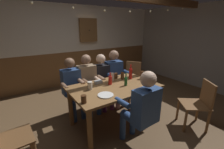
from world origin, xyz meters
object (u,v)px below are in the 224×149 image
at_px(person_0, 72,85).
at_px(pint_glass_3, 112,77).
at_px(pint_glass_5, 142,75).
at_px(condiment_caddy, 98,82).
at_px(person_3, 115,75).
at_px(bottle_1, 131,73).
at_px(chair_empty_near_right, 199,103).
at_px(wall_dart_cabinet, 88,30).
at_px(chair_empty_far_end, 132,77).
at_px(bottle_0, 126,81).
at_px(pint_glass_1, 122,76).
at_px(pint_glass_2, 84,99).
at_px(person_4, 142,107).
at_px(pint_glass_0, 90,86).
at_px(dining_table, 114,92).
at_px(pint_glass_4, 116,76).
at_px(person_2, 103,79).
at_px(person_1, 88,81).
at_px(plate_0, 106,95).
at_px(bottle_2, 110,80).
at_px(chair_empty_near_left, 5,140).

relative_size(person_0, pint_glass_3, 8.06).
bearing_deg(pint_glass_5, condiment_caddy, 162.79).
bearing_deg(person_3, bottle_1, 91.80).
distance_m(chair_empty_near_right, wall_dart_cabinet, 3.60).
xyz_separation_m(person_0, wall_dart_cabinet, (1.22, 1.73, 1.00)).
height_order(chair_empty_far_end, pint_glass_3, pint_glass_3).
bearing_deg(bottle_0, pint_glass_1, 63.20).
bearing_deg(pint_glass_2, person_0, 79.42).
relative_size(person_4, pint_glass_0, 8.87).
bearing_deg(chair_empty_near_right, person_4, 117.30).
bearing_deg(dining_table, pint_glass_4, 51.14).
distance_m(person_2, wall_dart_cabinet, 2.07).
bearing_deg(chair_empty_far_end, person_1, 59.64).
height_order(plate_0, bottle_2, bottle_2).
relative_size(person_4, plate_0, 4.96).
bearing_deg(person_1, pint_glass_5, 144.70).
relative_size(person_3, bottle_1, 4.26).
bearing_deg(pint_glass_5, bottle_0, -168.03).
height_order(chair_empty_near_left, chair_empty_far_end, same).
xyz_separation_m(pint_glass_2, pint_glass_5, (1.41, 0.30, 0.02)).
bearing_deg(chair_empty_far_end, person_3, 65.62).
distance_m(person_4, chair_empty_near_left, 1.80).
relative_size(person_1, wall_dart_cabinet, 1.76).
xyz_separation_m(person_3, pint_glass_5, (0.18, -0.69, 0.15)).
bearing_deg(dining_table, plate_0, -143.90).
height_order(plate_0, bottle_1, bottle_1).
bearing_deg(pint_glass_4, person_0, 154.10).
xyz_separation_m(pint_glass_5, wall_dart_cabinet, (-0.00, 2.42, 0.82)).
bearing_deg(person_0, person_3, 179.37).
xyz_separation_m(person_3, pint_glass_0, (-0.95, -0.60, 0.14)).
distance_m(person_3, bottle_0, 0.87).
xyz_separation_m(person_4, bottle_0, (0.19, 0.62, 0.17)).
distance_m(person_0, pint_glass_1, 1.01).
xyz_separation_m(bottle_0, pint_glass_4, (0.08, 0.42, -0.03)).
xyz_separation_m(person_4, condiment_caddy, (-0.17, 0.99, 0.11)).
height_order(person_0, pint_glass_5, person_0).
xyz_separation_m(person_2, bottle_2, (-0.19, -0.60, 0.19)).
bearing_deg(pint_glass_4, chair_empty_near_right, -53.09).
relative_size(chair_empty_near_left, pint_glass_1, 6.02).
height_order(chair_empty_near_right, bottle_1, bottle_1).
height_order(person_3, person_4, person_3).
distance_m(person_3, bottle_1, 0.59).
distance_m(chair_empty_near_right, pint_glass_0, 1.96).
bearing_deg(pint_glass_4, pint_glass_0, -161.95).
height_order(bottle_0, pint_glass_1, bottle_0).
distance_m(plate_0, pint_glass_2, 0.38).
bearing_deg(bottle_0, bottle_1, 36.89).
relative_size(pint_glass_3, wall_dart_cabinet, 0.21).
height_order(person_4, wall_dart_cabinet, wall_dart_cabinet).
distance_m(person_3, pint_glass_1, 0.55).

